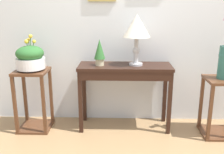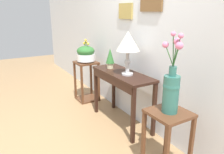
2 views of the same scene
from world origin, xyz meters
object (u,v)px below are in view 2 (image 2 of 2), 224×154
at_px(potted_plant_on_console, 110,57).
at_px(pedestal_stand_left, 87,81).
at_px(table_lamp, 128,43).
at_px(pedestal_stand_right, 167,142).
at_px(planter_bowl_wide_left, 86,54).
at_px(flower_vase_tall_right, 171,88).
at_px(console_table, 121,81).

distance_m(potted_plant_on_console, pedestal_stand_left, 0.99).
xyz_separation_m(table_lamp, pedestal_stand_right, (0.97, -0.17, -0.88)).
bearing_deg(planter_bowl_wide_left, flower_vase_tall_right, -2.60).
xyz_separation_m(pedestal_stand_left, flower_vase_tall_right, (2.19, -0.10, 0.56)).
bearing_deg(console_table, flower_vase_tall_right, -7.66).
bearing_deg(potted_plant_on_console, console_table, 0.72).
bearing_deg(pedestal_stand_right, planter_bowl_wide_left, 177.46).
height_order(console_table, pedestal_stand_right, console_table).
distance_m(table_lamp, planter_bowl_wide_left, 1.27).
bearing_deg(console_table, pedestal_stand_left, -177.47).
height_order(console_table, table_lamp, table_lamp).
bearing_deg(table_lamp, potted_plant_on_console, -176.41).
distance_m(pedestal_stand_left, flower_vase_tall_right, 2.27).
bearing_deg(pedestal_stand_right, console_table, 172.44).
xyz_separation_m(table_lamp, pedestal_stand_left, (-1.22, -0.07, -0.85)).
distance_m(pedestal_stand_left, planter_bowl_wide_left, 0.52).
xyz_separation_m(console_table, table_lamp, (0.13, 0.02, 0.56)).
relative_size(table_lamp, pedestal_stand_left, 0.79).
bearing_deg(table_lamp, console_table, -169.83).
relative_size(table_lamp, pedestal_stand_right, 0.85).
bearing_deg(pedestal_stand_left, planter_bowl_wide_left, 35.58).
bearing_deg(console_table, planter_bowl_wide_left, -177.48).
distance_m(potted_plant_on_console, flower_vase_tall_right, 1.40).
bearing_deg(potted_plant_on_console, table_lamp, 3.59).
height_order(pedestal_stand_left, planter_bowl_wide_left, planter_bowl_wide_left).
bearing_deg(flower_vase_tall_right, potted_plant_on_console, 174.10).
bearing_deg(pedestal_stand_right, pedestal_stand_left, 177.46).
bearing_deg(flower_vase_tall_right, table_lamp, 170.05).
relative_size(console_table, planter_bowl_wide_left, 2.62).
relative_size(pedestal_stand_left, pedestal_stand_right, 1.08).
xyz_separation_m(pedestal_stand_left, planter_bowl_wide_left, (0.00, 0.00, 0.52)).
relative_size(console_table, pedestal_stand_right, 1.59).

